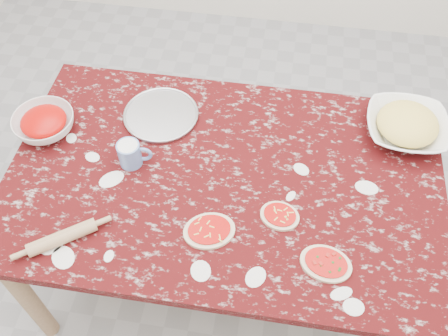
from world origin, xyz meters
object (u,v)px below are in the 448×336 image
Objects in this scene: flour_mug at (131,154)px; cheese_bowl at (406,128)px; worktable at (224,189)px; pizza_tray at (161,115)px; sauce_bowl at (45,124)px; rolling_pin at (62,237)px.

cheese_bowl is at bearing 16.72° from flour_mug.
worktable is 0.40m from pizza_tray.
pizza_tray is at bearing 18.73° from sauce_bowl.
cheese_bowl is at bearing 29.99° from rolling_pin.
pizza_tray is 0.45m from sauce_bowl.
cheese_bowl reaches higher than sauce_bowl.
rolling_pin is at bearing -144.33° from worktable.
flour_mug reaches higher than cheese_bowl.
pizza_tray is 0.26m from flour_mug.
pizza_tray reaches higher than worktable.
worktable is 5.13× the size of cheese_bowl.
flour_mug is at bearing 178.35° from worktable.
pizza_tray is 1.28× the size of rolling_pin.
sauce_bowl reaches higher than worktable.
flour_mug reaches higher than sauce_bowl.
pizza_tray is at bearing -176.67° from cheese_bowl.
cheese_bowl is 1.06m from flour_mug.
worktable is at bearing -8.88° from sauce_bowl.
rolling_pin reaches higher than pizza_tray.
sauce_bowl reaches higher than pizza_tray.
sauce_bowl is 1.40m from cheese_bowl.
rolling_pin is at bearing -107.17° from pizza_tray.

